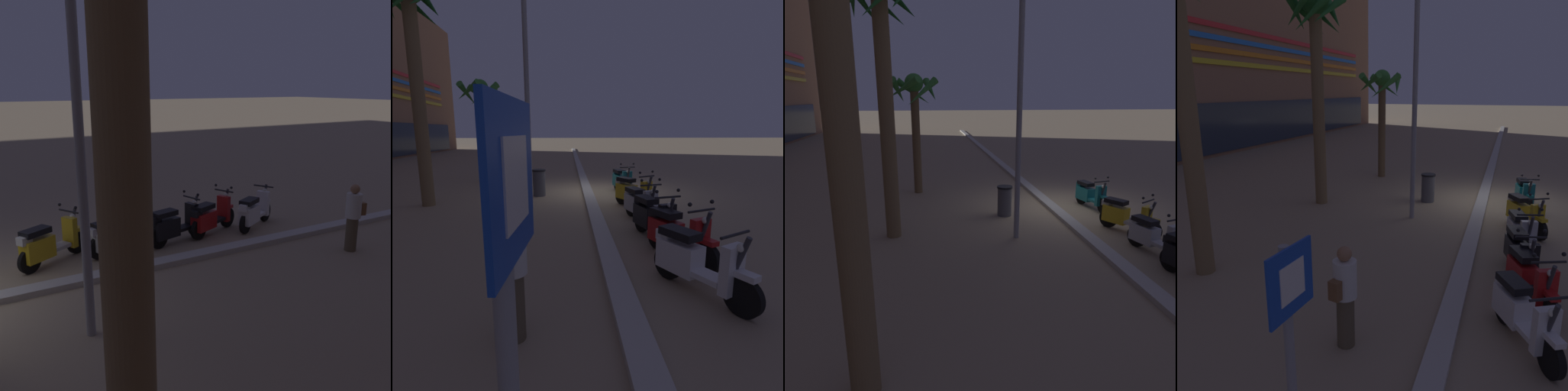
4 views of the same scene
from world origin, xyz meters
The scene contains 9 objects.
ground_plane centered at (0.00, 0.00, 0.00)m, with size 200.00×200.00×0.00m, color #9E896B.
curb_strip centered at (0.00, 0.38, 0.06)m, with size 60.00×0.36×0.12m, color #BCB7AD.
scooter_silver_mid_centre centered at (-4.08, -0.73, 0.44)m, with size 1.69×0.73×1.17m.
scooter_yellow_second_in_line centered at (-2.61, -0.83, 0.47)m, with size 1.62×1.00×1.17m.
scooter_teal_gap_after_mid centered at (-0.25, -0.90, 0.45)m, with size 1.73×0.65×1.17m.
palm_tree_mid_walkway centered at (-1.98, 5.48, 4.85)m, with size 1.93×1.91×6.61m.
palm_tree_by_mall_entrance centered at (2.71, 4.87, 3.37)m, with size 1.92×1.97×4.48m.
litter_bin centered at (-0.67, 2.14, 0.48)m, with size 0.48×0.48×0.95m.
street_lamp centered at (-2.57, 2.23, 4.54)m, with size 0.36×0.36×7.56m.
Camera 3 is at (-11.53, 4.56, 3.61)m, focal length 33.69 mm.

